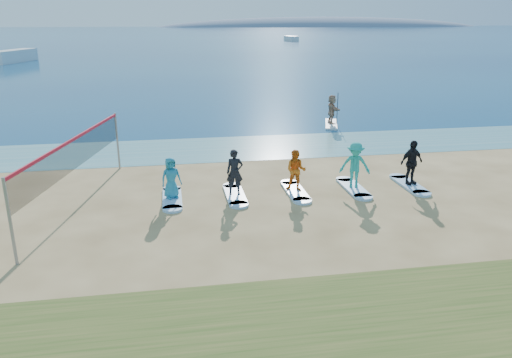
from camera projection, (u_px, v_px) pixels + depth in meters
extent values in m
plane|color=tan|center=(242.00, 233.00, 15.58)|extent=(600.00, 600.00, 0.00)
plane|color=teal|center=(212.00, 149.00, 25.41)|extent=(600.00, 600.00, 0.00)
plane|color=navy|center=(173.00, 36.00, 165.39)|extent=(600.00, 600.00, 0.00)
ellipsoid|color=slate|center=(324.00, 26.00, 311.78)|extent=(220.00, 56.00, 18.00)
cylinder|color=gray|center=(10.00, 222.00, 13.26)|extent=(0.09, 0.09, 2.50)
cylinder|color=gray|center=(117.00, 141.00, 21.80)|extent=(0.09, 0.09, 2.50)
cube|color=black|center=(75.00, 154.00, 17.32)|extent=(2.02, 8.78, 1.00)
cube|color=red|center=(73.00, 139.00, 17.16)|extent=(2.05, 8.79, 0.10)
cube|color=silver|center=(331.00, 124.00, 30.96)|extent=(1.55, 3.07, 0.12)
imported|color=tan|center=(332.00, 109.00, 30.67)|extent=(0.56, 1.64, 1.75)
cube|color=silver|center=(14.00, 62.00, 72.47)|extent=(4.90, 9.28, 1.76)
cube|color=silver|center=(291.00, 41.00, 131.51)|extent=(2.97, 5.58, 1.37)
cube|color=#9AC6EE|center=(172.00, 199.00, 18.42)|extent=(0.70, 2.20, 0.09)
imported|color=teal|center=(171.00, 178.00, 18.16)|extent=(0.86, 0.70, 1.52)
cube|color=#9AC6EE|center=(235.00, 195.00, 18.79)|extent=(0.70, 2.20, 0.09)
imported|color=black|center=(235.00, 172.00, 18.51)|extent=(0.64, 0.44, 1.71)
cube|color=#9AC6EE|center=(295.00, 191.00, 19.17)|extent=(0.70, 2.20, 0.09)
imported|color=#D06215|center=(296.00, 170.00, 18.91)|extent=(0.95, 0.86, 1.59)
cube|color=#9AC6EE|center=(353.00, 188.00, 19.55)|extent=(0.70, 2.20, 0.09)
imported|color=teal|center=(355.00, 165.00, 19.25)|extent=(1.31, 1.00, 1.79)
cube|color=#9AC6EE|center=(409.00, 185.00, 19.93)|extent=(0.70, 2.20, 0.09)
imported|color=black|center=(412.00, 162.00, 19.64)|extent=(1.12, 0.69, 1.77)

